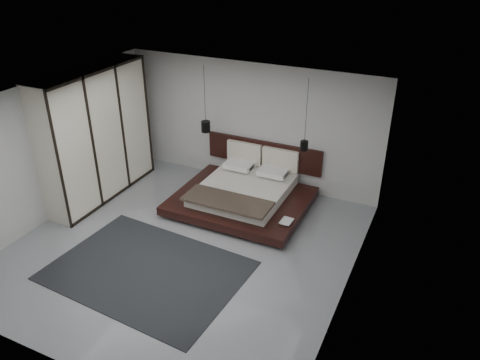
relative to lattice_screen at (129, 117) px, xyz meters
The scene contains 14 objects.
floor 4.05m from the lattice_screen, 39.71° to the right, with size 6.00×6.00×0.00m, color gray.
ceiling 4.12m from the lattice_screen, 39.71° to the right, with size 6.00×6.00×0.00m, color white.
wall_back 3.00m from the lattice_screen, 10.56° to the left, with size 6.00×6.00×0.00m, color #BCBCB9.
wall_front 6.20m from the lattice_screen, 61.57° to the right, with size 6.00×6.00×0.00m, color #BCBCB9.
wall_left 2.45m from the lattice_screen, 91.17° to the right, with size 6.00×6.00×0.00m, color #BCBCB9.
wall_right 6.44m from the lattice_screen, 22.38° to the right, with size 6.00×6.00×0.00m, color #BCBCB9.
lattice_screen is the anchor object (origin of this frame).
bed 3.50m from the lattice_screen, ahead, with size 2.74×2.38×1.07m.
book_lower 4.71m from the lattice_screen, 15.02° to the right, with size 0.19×0.26×0.02m, color #99724C.
book_upper 4.69m from the lattice_screen, 15.44° to the right, with size 0.21×0.29×0.02m, color #99724C.
pendant_left 2.19m from the lattice_screen, ahead, with size 0.20×0.20×1.47m.
pendant_right 4.44m from the lattice_screen, ahead, with size 0.16×0.16×1.48m.
wardrobe 1.45m from the lattice_screen, 80.02° to the right, with size 0.68×2.87×2.82m.
rug 4.49m from the lattice_screen, 50.42° to the right, with size 3.26×2.33×0.01m, color black.
Camera 1 is at (4.00, -6.01, 5.17)m, focal length 35.00 mm.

